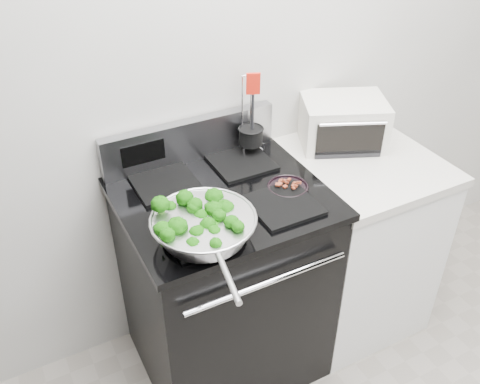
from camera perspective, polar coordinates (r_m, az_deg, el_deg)
back_wall at (r=2.26m, az=1.08°, el=14.54°), size 4.00×0.02×2.70m
gas_range at (r=2.36m, az=-1.71°, el=-9.48°), size 0.79×0.69×1.13m
counter at (r=2.66m, az=11.74°, el=-4.96°), size 0.62×0.68×0.92m
skillet at (r=1.82m, az=-3.87°, el=-3.63°), size 0.37×0.58×0.08m
broccoli_pile at (r=1.81m, az=-3.92°, el=-3.09°), size 0.29×0.29×0.10m
bacon_plate at (r=2.09m, az=5.13°, el=0.76°), size 0.16×0.16×0.04m
utensil_holder at (r=2.29m, az=1.16°, el=5.55°), size 0.12×0.12×0.38m
toaster_oven at (r=2.46m, az=10.92°, el=7.34°), size 0.44×0.40×0.21m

